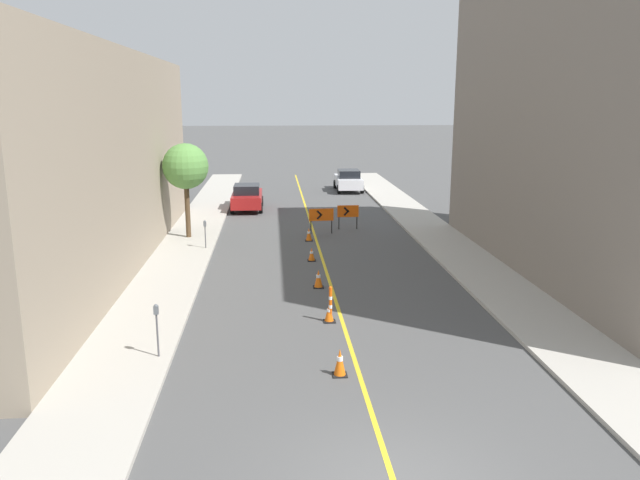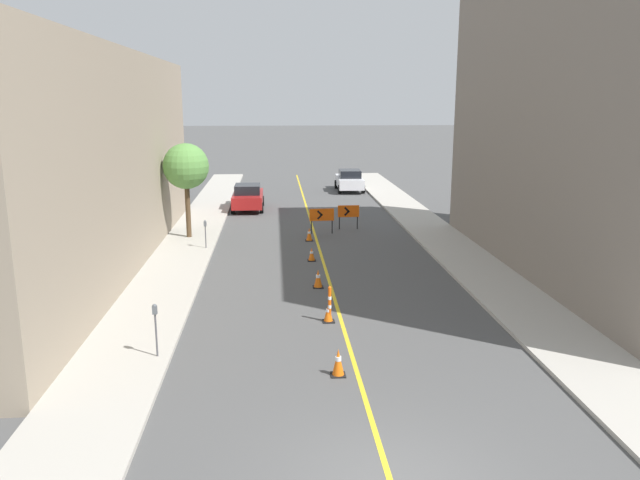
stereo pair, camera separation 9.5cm
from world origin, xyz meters
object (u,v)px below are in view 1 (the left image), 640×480
(traffic_cone_nearest, at_px, (340,362))
(traffic_cone_fourth, at_px, (312,254))
(traffic_cone_second, at_px, (329,313))
(parked_car_curb_near, at_px, (247,197))
(traffic_cone_fifth, at_px, (309,234))
(street_tree_left_near, at_px, (186,167))
(traffic_cone_third, at_px, (318,279))
(arrow_barricade_secondary, at_px, (348,212))
(arrow_barricade_primary, at_px, (321,216))
(parking_meter_far_curb, at_px, (205,228))
(delineator_post_front, at_px, (330,307))
(parking_meter_near_curb, at_px, (157,320))
(parked_car_curb_mid, at_px, (348,180))

(traffic_cone_nearest, xyz_separation_m, traffic_cone_fourth, (0.02, 11.29, -0.07))
(traffic_cone_second, height_order, parked_car_curb_near, parked_car_curb_near)
(traffic_cone_fifth, relative_size, street_tree_left_near, 0.14)
(traffic_cone_third, relative_size, traffic_cone_fourth, 1.17)
(arrow_barricade_secondary, distance_m, street_tree_left_near, 8.70)
(traffic_cone_second, xyz_separation_m, street_tree_left_near, (-5.81, 12.04, 3.27))
(arrow_barricade_primary, distance_m, arrow_barricade_secondary, 1.81)
(arrow_barricade_secondary, xyz_separation_m, parking_meter_far_curb, (-7.01, -4.24, 0.12))
(arrow_barricade_secondary, bearing_deg, delineator_post_front, -100.00)
(traffic_cone_fourth, distance_m, street_tree_left_near, 8.05)
(traffic_cone_fifth, distance_m, delineator_post_front, 11.30)
(traffic_cone_third, xyz_separation_m, parking_meter_near_curb, (-4.69, -6.19, 0.81))
(parked_car_curb_mid, bearing_deg, arrow_barricade_primary, -100.76)
(delineator_post_front, distance_m, parked_car_curb_mid, 27.99)
(arrow_barricade_primary, height_order, parking_meter_far_curb, parking_meter_far_curb)
(parked_car_curb_mid, xyz_separation_m, parking_meter_near_curb, (-8.72, -30.26, 0.34))
(arrow_barricade_primary, relative_size, street_tree_left_near, 0.28)
(parked_car_curb_near, xyz_separation_m, parking_meter_near_curb, (-1.50, -22.75, 0.34))
(delineator_post_front, relative_size, arrow_barricade_secondary, 0.91)
(traffic_cone_second, height_order, traffic_cone_fourth, traffic_cone_second)
(arrow_barricade_secondary, bearing_deg, parking_meter_far_curb, -149.79)
(delineator_post_front, relative_size, parked_car_curb_near, 0.27)
(traffic_cone_fifth, xyz_separation_m, parked_car_curb_near, (-3.30, 8.91, 0.48))
(street_tree_left_near, bearing_deg, parking_meter_far_curb, -65.98)
(arrow_barricade_primary, bearing_deg, traffic_cone_third, -98.60)
(delineator_post_front, distance_m, arrow_barricade_secondary, 14.10)
(traffic_cone_second, bearing_deg, arrow_barricade_secondary, 80.74)
(delineator_post_front, height_order, arrow_barricade_primary, arrow_barricade_primary)
(traffic_cone_fifth, height_order, arrow_barricade_secondary, arrow_barricade_secondary)
(traffic_cone_fifth, height_order, street_tree_left_near, street_tree_left_near)
(traffic_cone_nearest, xyz_separation_m, arrow_barricade_primary, (0.86, 16.71, 0.58))
(traffic_cone_second, distance_m, street_tree_left_near, 13.77)
(traffic_cone_fifth, bearing_deg, arrow_barricade_primary, 65.46)
(arrow_barricade_secondary, distance_m, parking_meter_far_curb, 8.19)
(arrow_barricade_primary, distance_m, street_tree_left_near, 7.14)
(traffic_cone_nearest, xyz_separation_m, parking_meter_near_curb, (-4.67, 1.26, 0.79))
(parking_meter_near_curb, relative_size, street_tree_left_near, 0.32)
(parked_car_curb_near, height_order, parked_car_curb_mid, same)
(traffic_cone_fifth, distance_m, parking_meter_near_curb, 14.68)
(traffic_cone_nearest, bearing_deg, parked_car_curb_mid, 82.67)
(parking_meter_near_curb, bearing_deg, parking_meter_far_curb, 90.00)
(traffic_cone_third, distance_m, parking_meter_far_curb, 7.68)
(traffic_cone_fifth, relative_size, arrow_barricade_secondary, 0.51)
(parking_meter_near_curb, bearing_deg, arrow_barricade_secondary, 66.93)
(traffic_cone_nearest, height_order, traffic_cone_fourth, traffic_cone_nearest)
(parking_meter_far_curb, bearing_deg, traffic_cone_fifth, 18.62)
(traffic_cone_third, xyz_separation_m, arrow_barricade_secondary, (2.33, 10.28, 0.57))
(traffic_cone_third, height_order, parking_meter_far_curb, parking_meter_far_curb)
(traffic_cone_nearest, xyz_separation_m, traffic_cone_second, (0.08, 3.84, -0.06))
(parked_car_curb_mid, bearing_deg, arrow_barricade_secondary, -95.64)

